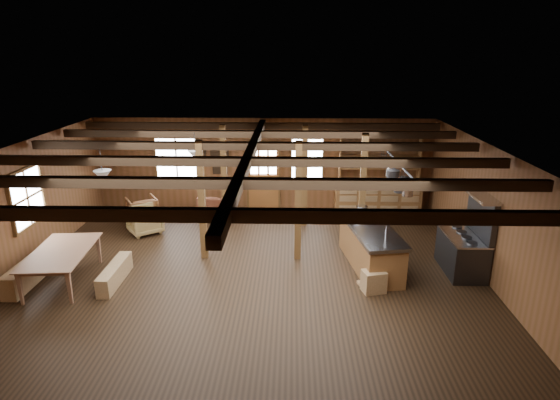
{
  "coord_description": "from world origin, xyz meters",
  "views": [
    {
      "loc": [
        0.86,
        -9.1,
        4.7
      ],
      "look_at": [
        0.58,
        1.16,
        1.38
      ],
      "focal_mm": 30.0,
      "sensor_mm": 36.0,
      "label": 1
    }
  ],
  "objects_px": {
    "armchair_b": "(212,206)",
    "kitchen_island": "(370,246)",
    "commercial_range": "(465,246)",
    "armchair_a": "(142,209)",
    "armchair_c": "(145,220)",
    "dining_table": "(65,267)"
  },
  "relations": [
    {
      "from": "kitchen_island",
      "to": "dining_table",
      "type": "xyz_separation_m",
      "value": [
        -6.53,
        -0.94,
        -0.12
      ]
    },
    {
      "from": "kitchen_island",
      "to": "dining_table",
      "type": "distance_m",
      "value": 6.6
    },
    {
      "from": "kitchen_island",
      "to": "armchair_c",
      "type": "distance_m",
      "value": 5.98
    },
    {
      "from": "kitchen_island",
      "to": "armchair_c",
      "type": "xyz_separation_m",
      "value": [
        -5.68,
        1.86,
        -0.11
      ]
    },
    {
      "from": "dining_table",
      "to": "armchair_b",
      "type": "distance_m",
      "value": 4.78
    },
    {
      "from": "dining_table",
      "to": "armchair_b",
      "type": "height_order",
      "value": "dining_table"
    },
    {
      "from": "kitchen_island",
      "to": "commercial_range",
      "type": "xyz_separation_m",
      "value": [
        2.02,
        -0.21,
        0.12
      ]
    },
    {
      "from": "kitchen_island",
      "to": "armchair_b",
      "type": "xyz_separation_m",
      "value": [
        -4.1,
        3.18,
        -0.14
      ]
    },
    {
      "from": "dining_table",
      "to": "commercial_range",
      "type": "bearing_deg",
      "value": -90.03
    },
    {
      "from": "kitchen_island",
      "to": "commercial_range",
      "type": "height_order",
      "value": "commercial_range"
    },
    {
      "from": "commercial_range",
      "to": "armchair_c",
      "type": "height_order",
      "value": "commercial_range"
    },
    {
      "from": "dining_table",
      "to": "armchair_a",
      "type": "bearing_deg",
      "value": -12.64
    },
    {
      "from": "kitchen_island",
      "to": "dining_table",
      "type": "relative_size",
      "value": 1.29
    },
    {
      "from": "commercial_range",
      "to": "armchair_a",
      "type": "relative_size",
      "value": 2.31
    },
    {
      "from": "commercial_range",
      "to": "armchair_c",
      "type": "xyz_separation_m",
      "value": [
        -7.71,
        2.07,
        -0.24
      ]
    },
    {
      "from": "armchair_b",
      "to": "armchair_c",
      "type": "xyz_separation_m",
      "value": [
        -1.58,
        -1.32,
        0.02
      ]
    },
    {
      "from": "commercial_range",
      "to": "kitchen_island",
      "type": "bearing_deg",
      "value": 173.94
    },
    {
      "from": "commercial_range",
      "to": "armchair_b",
      "type": "height_order",
      "value": "commercial_range"
    },
    {
      "from": "kitchen_island",
      "to": "armchair_a",
      "type": "height_order",
      "value": "kitchen_island"
    },
    {
      "from": "dining_table",
      "to": "armchair_a",
      "type": "relative_size",
      "value": 2.57
    },
    {
      "from": "commercial_range",
      "to": "armchair_a",
      "type": "height_order",
      "value": "commercial_range"
    },
    {
      "from": "armchair_b",
      "to": "kitchen_island",
      "type": "bearing_deg",
      "value": 146.27
    }
  ]
}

